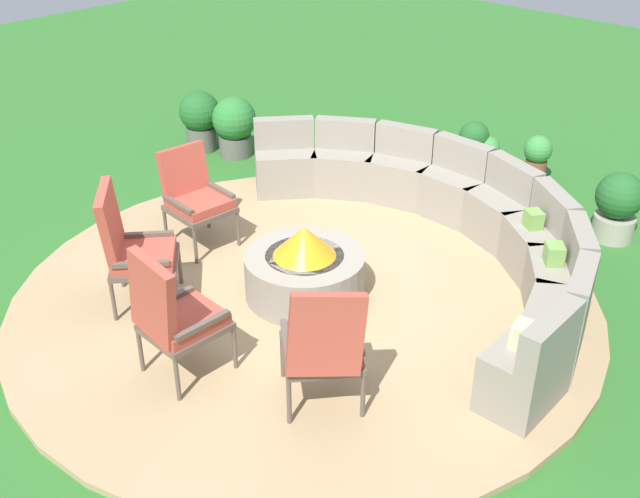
% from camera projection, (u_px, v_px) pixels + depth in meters
% --- Properties ---
extents(ground_plane, '(24.00, 24.00, 0.00)m').
position_uv_depth(ground_plane, '(305.00, 299.00, 6.98)').
color(ground_plane, '#2D6B28').
extents(patio_circle, '(5.31, 5.31, 0.06)m').
position_uv_depth(patio_circle, '(305.00, 297.00, 6.96)').
color(patio_circle, tan).
rests_on(patio_circle, ground_plane).
extents(fire_pit, '(1.09, 1.09, 0.69)m').
position_uv_depth(fire_pit, '(305.00, 269.00, 6.82)').
color(fire_pit, gray).
rests_on(fire_pit, patio_circle).
extents(curved_stone_bench, '(4.49, 2.71, 0.84)m').
position_uv_depth(curved_stone_bench, '(452.00, 224.00, 7.41)').
color(curved_stone_bench, gray).
rests_on(curved_stone_bench, patio_circle).
extents(lounge_chair_front_left, '(0.64, 0.59, 0.99)m').
position_uv_depth(lounge_chair_front_left, '(194.00, 195.00, 7.53)').
color(lounge_chair_front_left, brown).
rests_on(lounge_chair_front_left, patio_circle).
extents(lounge_chair_front_right, '(0.81, 0.83, 1.14)m').
position_uv_depth(lounge_chair_front_right, '(132.00, 246.00, 6.56)').
color(lounge_chair_front_right, brown).
rests_on(lounge_chair_front_right, patio_circle).
extents(lounge_chair_back_left, '(0.56, 0.60, 1.14)m').
position_uv_depth(lounge_chair_back_left, '(173.00, 315.00, 5.67)').
color(lounge_chair_back_left, brown).
rests_on(lounge_chair_back_left, patio_circle).
extents(lounge_chair_back_right, '(0.80, 0.82, 1.07)m').
position_uv_depth(lounge_chair_back_right, '(323.00, 344.00, 5.39)').
color(lounge_chair_back_right, brown).
rests_on(lounge_chair_back_right, patio_circle).
extents(potted_plant_0, '(0.36, 0.36, 0.69)m').
position_uv_depth(potted_plant_0, '(473.00, 147.00, 9.18)').
color(potted_plant_0, brown).
rests_on(potted_plant_0, ground_plane).
extents(potted_plant_1, '(0.53, 0.53, 0.79)m').
position_uv_depth(potted_plant_1, '(200.00, 118.00, 9.87)').
color(potted_plant_1, '#605B56').
rests_on(potted_plant_1, ground_plane).
extents(potted_plant_2, '(0.56, 0.56, 0.78)m').
position_uv_depth(potted_plant_2, '(234.00, 124.00, 9.71)').
color(potted_plant_2, '#605B56').
rests_on(potted_plant_2, ground_plane).
extents(potted_plant_3, '(0.49, 0.49, 0.73)m').
position_uv_depth(potted_plant_3, '(618.00, 205.00, 7.80)').
color(potted_plant_3, '#A89E8E').
rests_on(potted_plant_3, ground_plane).
extents(potted_plant_4, '(0.33, 0.33, 0.57)m').
position_uv_depth(potted_plant_4, '(537.00, 156.00, 9.07)').
color(potted_plant_4, brown).
rests_on(potted_plant_4, ground_plane).
extents(potted_plant_5, '(0.30, 0.30, 0.53)m').
position_uv_depth(potted_plant_5, '(487.00, 156.00, 9.17)').
color(potted_plant_5, brown).
rests_on(potted_plant_5, ground_plane).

